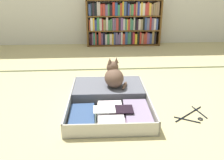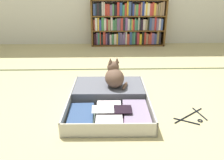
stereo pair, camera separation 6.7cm
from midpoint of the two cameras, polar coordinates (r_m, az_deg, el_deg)
The scene contains 6 objects.
ground_plane at distance 2.08m, azimuth 1.36°, elevation -5.79°, with size 10.00×10.00×0.00m, color tan.
tatami_border at distance 2.93m, azimuth 0.47°, elevation 2.76°, with size 4.80×0.05×0.00m.
bookshelf at distance 4.16m, azimuth 4.54°, elevation 14.02°, with size 1.32×0.23×0.80m.
open_suitcase at distance 2.05m, azimuth 0.32°, elevation -4.63°, with size 0.70×0.92×0.11m.
black_cat at distance 2.11m, azimuth 1.53°, elevation 0.95°, with size 0.24×0.25×0.27m.
clothes_hanger at distance 1.97m, azimuth 20.57°, elevation -8.75°, with size 0.30×0.26×0.01m.
Camera 2 is at (-0.07, -1.83, 0.97)m, focal length 36.25 mm.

